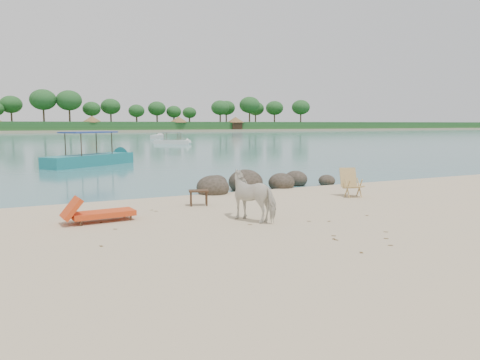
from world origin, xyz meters
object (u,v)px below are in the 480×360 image
object	(u,v)px
boulders	(253,184)
deck_chair	(354,184)
side_table	(199,199)
cow	(255,197)
boat_near	(89,137)
lounge_chair	(103,211)

from	to	relation	value
boulders	deck_chair	xyz separation A→B (m)	(2.03, -3.61, 0.30)
side_table	cow	bearing A→B (deg)	-61.82
boulders	boat_near	xyz separation A→B (m)	(-4.11, 13.89, 1.51)
cow	deck_chair	world-z (taller)	cow
deck_chair	boat_near	xyz separation A→B (m)	(-6.14, 17.49, 1.21)
cow	boat_near	world-z (taller)	boat_near
deck_chair	lounge_chair	bearing A→B (deg)	-160.11
lounge_chair	boulders	bearing A→B (deg)	26.73
lounge_chair	deck_chair	size ratio (longest dim) A/B	1.98
cow	lounge_chair	xyz separation A→B (m)	(-3.60, 1.58, -0.36)
lounge_chair	boat_near	world-z (taller)	boat_near
boulders	deck_chair	distance (m)	4.15
cow	side_table	xyz separation A→B (m)	(-0.53, 2.68, -0.41)
side_table	boat_near	size ratio (longest dim) A/B	0.08
boulders	deck_chair	world-z (taller)	deck_chair
cow	side_table	bearing A→B (deg)	-104.57
cow	deck_chair	distance (m)	5.26
side_table	deck_chair	bearing A→B (deg)	9.09
deck_chair	side_table	bearing A→B (deg)	-170.34
side_table	lounge_chair	world-z (taller)	lounge_chair
cow	lounge_chair	world-z (taller)	cow
boulders	boat_near	distance (m)	14.56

